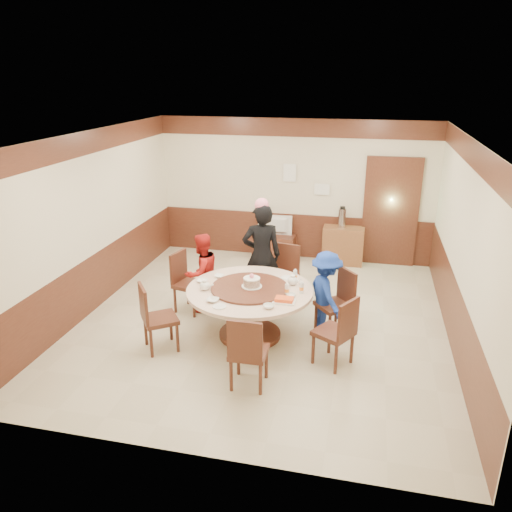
% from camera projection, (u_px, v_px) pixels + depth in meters
% --- Properties ---
extents(room, '(6.00, 6.04, 2.84)m').
position_uv_depth(room, '(264.00, 255.00, 7.39)').
color(room, beige).
rests_on(room, ground).
extents(banquet_table, '(1.79, 1.79, 0.78)m').
position_uv_depth(banquet_table, '(250.00, 303.00, 7.11)').
color(banquet_table, '#4B2417').
rests_on(banquet_table, ground).
extents(chair_0, '(0.62, 0.62, 0.97)m').
position_uv_depth(chair_0, '(334.00, 314.00, 7.28)').
color(chair_0, '#4B2417').
rests_on(chair_0, ground).
extents(chair_1, '(0.51, 0.52, 0.97)m').
position_uv_depth(chair_1, '(283.00, 285.00, 8.26)').
color(chair_1, '#4B2417').
rests_on(chair_1, ground).
extents(chair_2, '(0.54, 0.53, 0.97)m').
position_uv_depth(chair_2, '(189.00, 293.00, 7.99)').
color(chair_2, '#4B2417').
rests_on(chair_2, ground).
extents(chair_3, '(0.62, 0.62, 0.97)m').
position_uv_depth(chair_3, '(159.00, 329.00, 6.86)').
color(chair_3, '#4B2417').
rests_on(chair_3, ground).
extents(chair_4, '(0.44, 0.45, 0.97)m').
position_uv_depth(chair_4, '(249.00, 364.00, 6.04)').
color(chair_4, '#4B2417').
rests_on(chair_4, ground).
extents(chair_5, '(0.61, 0.60, 0.97)m').
position_uv_depth(chair_5, '(334.00, 343.00, 6.50)').
color(chair_5, '#4B2417').
rests_on(chair_5, ground).
extents(person_standing, '(0.72, 0.59, 1.72)m').
position_uv_depth(person_standing, '(262.00, 256.00, 7.99)').
color(person_standing, black).
rests_on(person_standing, ground).
extents(person_red, '(0.74, 0.79, 1.28)m').
position_uv_depth(person_red, '(202.00, 273.00, 7.89)').
color(person_red, '#B41C18').
rests_on(person_red, ground).
extents(person_blue, '(0.80, 0.93, 1.25)m').
position_uv_depth(person_blue, '(326.00, 293.00, 7.20)').
color(person_blue, navy).
rests_on(person_blue, ground).
extents(birthday_cake, '(0.29, 0.29, 0.20)m').
position_uv_depth(birthday_cake, '(252.00, 282.00, 7.01)').
color(birthday_cake, white).
rests_on(birthday_cake, banquet_table).
extents(teapot_left, '(0.17, 0.15, 0.13)m').
position_uv_depth(teapot_left, '(205.00, 286.00, 6.99)').
color(teapot_left, white).
rests_on(teapot_left, banquet_table).
extents(teapot_right, '(0.17, 0.15, 0.13)m').
position_uv_depth(teapot_right, '(293.00, 281.00, 7.16)').
color(teapot_right, white).
rests_on(teapot_right, banquet_table).
extents(bowl_0, '(0.14, 0.14, 0.03)m').
position_uv_depth(bowl_0, '(219.00, 276.00, 7.43)').
color(bowl_0, white).
rests_on(bowl_0, banquet_table).
extents(bowl_1, '(0.15, 0.15, 0.05)m').
position_uv_depth(bowl_1, '(269.00, 306.00, 6.46)').
color(bowl_1, white).
rests_on(bowl_1, banquet_table).
extents(bowl_2, '(0.16, 0.16, 0.04)m').
position_uv_depth(bowl_2, '(213.00, 300.00, 6.64)').
color(bowl_2, white).
rests_on(bowl_2, banquet_table).
extents(bowl_3, '(0.13, 0.13, 0.04)m').
position_uv_depth(bowl_3, '(291.00, 295.00, 6.78)').
color(bowl_3, white).
rests_on(bowl_3, banquet_table).
extents(bowl_4, '(0.15, 0.15, 0.04)m').
position_uv_depth(bowl_4, '(202.00, 281.00, 7.26)').
color(bowl_4, white).
rests_on(bowl_4, banquet_table).
extents(saucer_near, '(0.18, 0.18, 0.01)m').
position_uv_depth(saucer_near, '(219.00, 306.00, 6.49)').
color(saucer_near, white).
rests_on(saucer_near, banquet_table).
extents(saucer_far, '(0.18, 0.18, 0.01)m').
position_uv_depth(saucer_far, '(287.00, 278.00, 7.40)').
color(saucer_far, white).
rests_on(saucer_far, banquet_table).
extents(shrimp_platter, '(0.30, 0.20, 0.06)m').
position_uv_depth(shrimp_platter, '(284.00, 300.00, 6.62)').
color(shrimp_platter, white).
rests_on(shrimp_platter, banquet_table).
extents(bottle_0, '(0.06, 0.06, 0.16)m').
position_uv_depth(bottle_0, '(287.00, 290.00, 6.81)').
color(bottle_0, white).
rests_on(bottle_0, banquet_table).
extents(bottle_1, '(0.06, 0.06, 0.16)m').
position_uv_depth(bottle_1, '(301.00, 288.00, 6.87)').
color(bottle_1, white).
rests_on(bottle_1, banquet_table).
extents(bottle_2, '(0.06, 0.06, 0.16)m').
position_uv_depth(bottle_2, '(295.00, 276.00, 7.28)').
color(bottle_2, white).
rests_on(bottle_2, banquet_table).
extents(tv_stand, '(0.85, 0.45, 0.50)m').
position_uv_depth(tv_stand, '(274.00, 247.00, 10.26)').
color(tv_stand, '#4B2417').
rests_on(tv_stand, ground).
extents(television, '(0.70, 0.12, 0.40)m').
position_uv_depth(television, '(274.00, 226.00, 10.10)').
color(television, gray).
rests_on(television, tv_stand).
extents(side_cabinet, '(0.80, 0.40, 0.75)m').
position_uv_depth(side_cabinet, '(343.00, 245.00, 9.95)').
color(side_cabinet, brown).
rests_on(side_cabinet, ground).
extents(thermos, '(0.15, 0.15, 0.38)m').
position_uv_depth(thermos, '(342.00, 218.00, 9.77)').
color(thermos, silver).
rests_on(thermos, side_cabinet).
extents(notice_left, '(0.25, 0.00, 0.35)m').
position_uv_depth(notice_left, '(290.00, 173.00, 9.87)').
color(notice_left, white).
rests_on(notice_left, room).
extents(notice_right, '(0.30, 0.00, 0.22)m').
position_uv_depth(notice_right, '(322.00, 189.00, 9.84)').
color(notice_right, white).
rests_on(notice_right, room).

